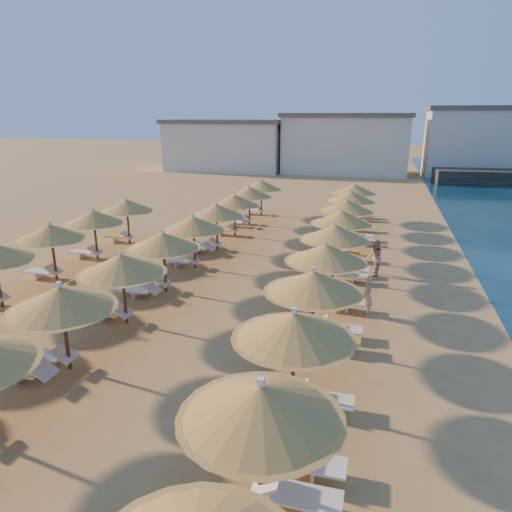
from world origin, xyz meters
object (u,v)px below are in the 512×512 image
(beachgoer_b, at_px, (375,258))
(beachgoer_a, at_px, (367,296))
(parasol_row_west, at_px, (163,241))
(parasol_row_east, at_px, (326,254))

(beachgoer_b, bearing_deg, beachgoer_a, -11.80)
(parasol_row_west, distance_m, beachgoer_a, 8.38)
(beachgoer_a, bearing_deg, parasol_row_east, -116.54)
(parasol_row_west, relative_size, beachgoer_b, 20.39)
(parasol_row_east, xyz_separation_m, beachgoer_b, (1.76, 4.34, -1.32))
(parasol_row_east, relative_size, beachgoer_a, 22.90)
(parasol_row_east, height_order, beachgoer_a, parasol_row_east)
(parasol_row_east, bearing_deg, beachgoer_a, -9.22)
(parasol_row_west, height_order, beachgoer_b, parasol_row_west)
(beachgoer_b, relative_size, beachgoer_a, 1.12)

